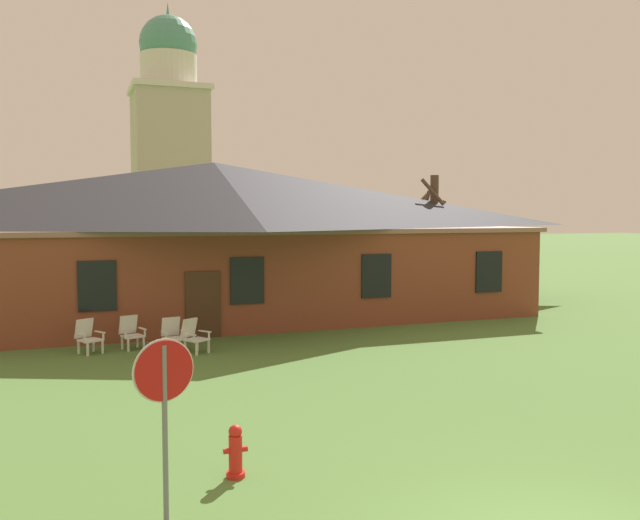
# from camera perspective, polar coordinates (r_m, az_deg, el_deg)

# --- Properties ---
(brick_building) EXTENTS (23.61, 10.40, 5.85)m
(brick_building) POSITION_cam_1_polar(r_m,az_deg,el_deg) (26.32, -8.93, 1.94)
(brick_building) COLOR brown
(brick_building) RESTS_ON ground
(dome_tower) EXTENTS (5.18, 5.18, 18.18)m
(dome_tower) POSITION_cam_1_polar(r_m,az_deg,el_deg) (47.79, -12.62, 9.13)
(dome_tower) COLOR #BCB29E
(dome_tower) RESTS_ON ground
(stop_sign) EXTENTS (0.78, 0.25, 2.34)m
(stop_sign) POSITION_cam_1_polar(r_m,az_deg,el_deg) (8.75, -13.07, -10.90)
(stop_sign) COLOR slate
(stop_sign) RESTS_ON ground
(lawn_chair_by_porch) EXTENTS (0.83, 0.86, 0.96)m
(lawn_chair_by_porch) POSITION_cam_1_polar(r_m,az_deg,el_deg) (19.88, -19.09, -6.08)
(lawn_chair_by_porch) COLOR white
(lawn_chair_by_porch) RESTS_ON ground
(lawn_chair_near_door) EXTENTS (0.75, 0.81, 0.96)m
(lawn_chair_near_door) POSITION_cam_1_polar(r_m,az_deg,el_deg) (20.15, -15.75, -5.87)
(lawn_chair_near_door) COLOR white
(lawn_chair_near_door) RESTS_ON ground
(lawn_chair_left_end) EXTENTS (0.71, 0.75, 0.96)m
(lawn_chair_left_end) POSITION_cam_1_polar(r_m,az_deg,el_deg) (19.50, -12.38, -6.15)
(lawn_chair_left_end) COLOR white
(lawn_chair_left_end) RESTS_ON ground
(lawn_chair_middle) EXTENTS (0.85, 0.87, 0.96)m
(lawn_chair_middle) POSITION_cam_1_polar(r_m,az_deg,el_deg) (19.20, -10.66, -6.28)
(lawn_chair_middle) COLOR silver
(lawn_chair_middle) RESTS_ON ground
(bare_tree_beside_building) EXTENTS (1.85, 1.91, 5.56)m
(bare_tree_beside_building) POSITION_cam_1_polar(r_m,az_deg,el_deg) (29.86, 9.58, 2.35)
(bare_tree_beside_building) COLOR brown
(bare_tree_beside_building) RESTS_ON ground
(fire_hydrant) EXTENTS (0.36, 0.28, 0.79)m
(fire_hydrant) POSITION_cam_1_polar(r_m,az_deg,el_deg) (10.37, -7.18, -15.88)
(fire_hydrant) COLOR red
(fire_hydrant) RESTS_ON ground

